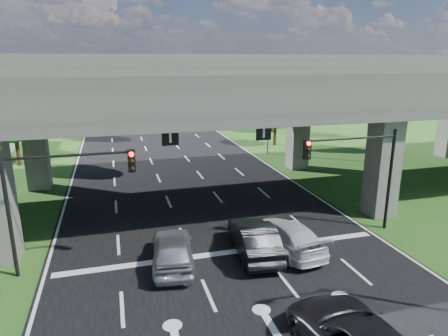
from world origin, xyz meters
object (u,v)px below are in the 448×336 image
car_white (287,236)px  streetlight_far (265,99)px  streetlight_beyond (223,88)px  car_silver (173,249)px  signal_right (359,163)px  car_dark (254,238)px  signal_left (58,187)px

car_white → streetlight_far: bearing=-115.6°
streetlight_beyond → car_white: streetlight_beyond is taller
streetlight_far → car_silver: size_ratio=2.04×
signal_right → car_dark: 7.34m
signal_left → streetlight_beyond: streetlight_beyond is taller
car_silver → signal_left: bearing=-3.4°
streetlight_beyond → car_dark: streetlight_beyond is taller
streetlight_beyond → signal_left: bearing=-116.4°
streetlight_beyond → streetlight_far: bearing=-90.0°
signal_right → streetlight_beyond: streetlight_beyond is taller
streetlight_far → car_silver: bearing=-121.7°
signal_right → signal_left: 15.65m
car_dark → car_white: bearing=-174.2°
car_silver → car_dark: 4.19m
signal_right → streetlight_far: streetlight_far is taller
signal_right → car_silver: (-10.69, -0.94, -3.32)m
streetlight_beyond → car_white: (-6.94, -37.00, -5.04)m
signal_left → car_silver: bearing=-10.8°
signal_left → car_silver: 6.05m
streetlight_far → car_white: streetlight_far is taller
streetlight_far → car_dark: (-8.77, -21.00, -4.96)m
signal_left → streetlight_far: bearing=48.2°
car_dark → car_silver: bearing=5.8°
signal_right → streetlight_beyond: 36.17m
car_dark → car_white: 1.83m
streetlight_far → car_white: bearing=-108.3°
signal_left → car_silver: signal_left is taller
signal_left → car_dark: signal_left is taller
streetlight_beyond → car_white: size_ratio=1.87×
streetlight_beyond → car_dark: 38.35m
streetlight_beyond → car_white: bearing=-100.6°
signal_left → streetlight_beyond: bearing=63.6°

